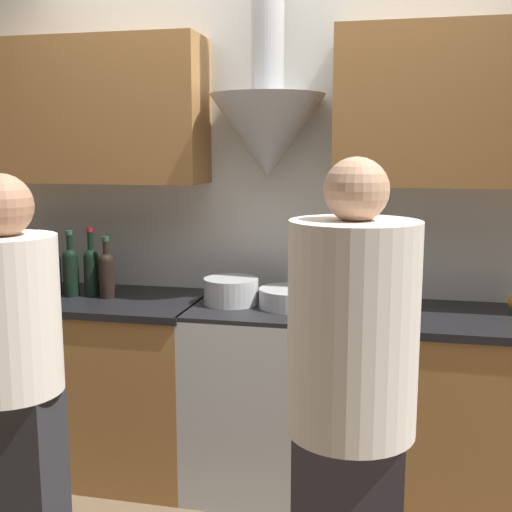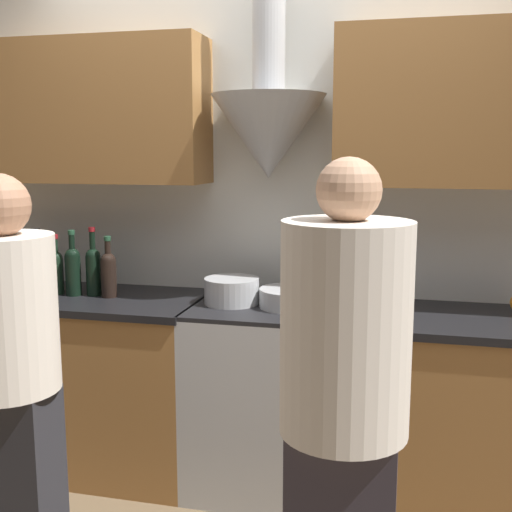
{
  "view_description": "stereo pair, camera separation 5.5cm",
  "coord_description": "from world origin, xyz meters",
  "px_view_note": "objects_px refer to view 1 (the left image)",
  "views": [
    {
      "loc": [
        0.61,
        -2.51,
        1.61
      ],
      "look_at": [
        0.0,
        0.24,
        1.14
      ],
      "focal_mm": 45.0,
      "sensor_mm": 36.0,
      "label": 1
    },
    {
      "loc": [
        0.66,
        -2.5,
        1.61
      ],
      "look_at": [
        0.0,
        0.24,
        1.14
      ],
      "focal_mm": 45.0,
      "sensor_mm": 36.0,
      "label": 2
    }
  ],
  "objects_px": {
    "wine_bottle_1": "(1,266)",
    "wine_bottle_7": "(107,273)",
    "person_foreground_left": "(12,380)",
    "stove_range": "(261,395)",
    "wine_bottle_5": "(71,269)",
    "stock_pot": "(231,291)",
    "person_foreground_right": "(351,411)",
    "mixing_bowl": "(291,298)",
    "wine_bottle_6": "(91,269)",
    "wine_bottle_4": "(54,271)",
    "wine_bottle_3": "(36,267)",
    "wine_bottle_2": "(18,268)"
  },
  "relations": [
    {
      "from": "wine_bottle_1",
      "to": "wine_bottle_3",
      "type": "xyz_separation_m",
      "value": [
        0.2,
        -0.0,
        0.0
      ]
    },
    {
      "from": "wine_bottle_1",
      "to": "person_foreground_left",
      "type": "bearing_deg",
      "value": -55.03
    },
    {
      "from": "wine_bottle_1",
      "to": "person_foreground_right",
      "type": "height_order",
      "value": "person_foreground_right"
    },
    {
      "from": "wine_bottle_3",
      "to": "person_foreground_right",
      "type": "bearing_deg",
      "value": -33.43
    },
    {
      "from": "person_foreground_right",
      "to": "person_foreground_left",
      "type": "bearing_deg",
      "value": 176.22
    },
    {
      "from": "stove_range",
      "to": "mixing_bowl",
      "type": "xyz_separation_m",
      "value": [
        0.14,
        0.0,
        0.49
      ]
    },
    {
      "from": "wine_bottle_4",
      "to": "person_foreground_left",
      "type": "relative_size",
      "value": 0.2
    },
    {
      "from": "wine_bottle_7",
      "to": "person_foreground_right",
      "type": "xyz_separation_m",
      "value": [
        1.27,
        -1.09,
        -0.15
      ]
    },
    {
      "from": "wine_bottle_1",
      "to": "person_foreground_left",
      "type": "distance_m",
      "value": 1.26
    },
    {
      "from": "wine_bottle_5",
      "to": "wine_bottle_6",
      "type": "relative_size",
      "value": 0.96
    },
    {
      "from": "mixing_bowl",
      "to": "wine_bottle_2",
      "type": "bearing_deg",
      "value": -179.63
    },
    {
      "from": "stove_range",
      "to": "wine_bottle_1",
      "type": "height_order",
      "value": "wine_bottle_1"
    },
    {
      "from": "wine_bottle_4",
      "to": "wine_bottle_7",
      "type": "relative_size",
      "value": 1.0
    },
    {
      "from": "wine_bottle_4",
      "to": "person_foreground_left",
      "type": "distance_m",
      "value": 1.11
    },
    {
      "from": "wine_bottle_1",
      "to": "mixing_bowl",
      "type": "height_order",
      "value": "wine_bottle_1"
    },
    {
      "from": "wine_bottle_3",
      "to": "wine_bottle_6",
      "type": "distance_m",
      "value": 0.29
    },
    {
      "from": "mixing_bowl",
      "to": "person_foreground_right",
      "type": "xyz_separation_m",
      "value": [
        0.36,
        -1.1,
        -0.07
      ]
    },
    {
      "from": "wine_bottle_3",
      "to": "wine_bottle_4",
      "type": "bearing_deg",
      "value": -0.82
    },
    {
      "from": "wine_bottle_4",
      "to": "wine_bottle_6",
      "type": "distance_m",
      "value": 0.2
    },
    {
      "from": "wine_bottle_5",
      "to": "person_foreground_left",
      "type": "relative_size",
      "value": 0.21
    },
    {
      "from": "wine_bottle_1",
      "to": "wine_bottle_3",
      "type": "bearing_deg",
      "value": -1.11
    },
    {
      "from": "mixing_bowl",
      "to": "wine_bottle_1",
      "type": "bearing_deg",
      "value": -179.98
    },
    {
      "from": "wine_bottle_1",
      "to": "wine_bottle_7",
      "type": "distance_m",
      "value": 0.59
    },
    {
      "from": "wine_bottle_3",
      "to": "wine_bottle_4",
      "type": "height_order",
      "value": "wine_bottle_3"
    },
    {
      "from": "wine_bottle_3",
      "to": "wine_bottle_7",
      "type": "xyz_separation_m",
      "value": [
        0.38,
        -0.0,
        -0.01
      ]
    },
    {
      "from": "stove_range",
      "to": "stock_pot",
      "type": "xyz_separation_m",
      "value": [
        -0.14,
        0.0,
        0.5
      ]
    },
    {
      "from": "stock_pot",
      "to": "person_foreground_left",
      "type": "relative_size",
      "value": 0.17
    },
    {
      "from": "wine_bottle_1",
      "to": "wine_bottle_3",
      "type": "relative_size",
      "value": 1.03
    },
    {
      "from": "wine_bottle_7",
      "to": "mixing_bowl",
      "type": "bearing_deg",
      "value": 0.39
    },
    {
      "from": "stock_pot",
      "to": "wine_bottle_1",
      "type": "bearing_deg",
      "value": -179.84
    },
    {
      "from": "wine_bottle_5",
      "to": "wine_bottle_7",
      "type": "distance_m",
      "value": 0.19
    },
    {
      "from": "wine_bottle_5",
      "to": "wine_bottle_7",
      "type": "bearing_deg",
      "value": 2.05
    },
    {
      "from": "wine_bottle_3",
      "to": "wine_bottle_5",
      "type": "relative_size",
      "value": 1.01
    },
    {
      "from": "wine_bottle_7",
      "to": "stock_pot",
      "type": "relative_size",
      "value": 1.17
    },
    {
      "from": "wine_bottle_6",
      "to": "person_foreground_right",
      "type": "xyz_separation_m",
      "value": [
        1.36,
        -1.11,
        -0.16
      ]
    },
    {
      "from": "wine_bottle_2",
      "to": "person_foreground_left",
      "type": "relative_size",
      "value": 0.21
    },
    {
      "from": "wine_bottle_7",
      "to": "mixing_bowl",
      "type": "height_order",
      "value": "wine_bottle_7"
    },
    {
      "from": "wine_bottle_2",
      "to": "wine_bottle_4",
      "type": "height_order",
      "value": "wine_bottle_2"
    },
    {
      "from": "stock_pot",
      "to": "wine_bottle_6",
      "type": "bearing_deg",
      "value": 179.28
    },
    {
      "from": "wine_bottle_6",
      "to": "person_foreground_left",
      "type": "bearing_deg",
      "value": -78.05
    },
    {
      "from": "person_foreground_right",
      "to": "wine_bottle_2",
      "type": "bearing_deg",
      "value": 148.23
    },
    {
      "from": "wine_bottle_4",
      "to": "person_foreground_right",
      "type": "distance_m",
      "value": 1.9
    },
    {
      "from": "wine_bottle_1",
      "to": "wine_bottle_3",
      "type": "height_order",
      "value": "wine_bottle_1"
    },
    {
      "from": "stove_range",
      "to": "person_foreground_right",
      "type": "distance_m",
      "value": 1.28
    },
    {
      "from": "stove_range",
      "to": "wine_bottle_2",
      "type": "xyz_separation_m",
      "value": [
        -1.26,
        -0.01,
        0.57
      ]
    },
    {
      "from": "wine_bottle_3",
      "to": "wine_bottle_2",
      "type": "bearing_deg",
      "value": -177.48
    },
    {
      "from": "wine_bottle_1",
      "to": "wine_bottle_5",
      "type": "height_order",
      "value": "wine_bottle_1"
    },
    {
      "from": "wine_bottle_1",
      "to": "wine_bottle_7",
      "type": "relative_size",
      "value": 1.13
    },
    {
      "from": "stock_pot",
      "to": "person_foreground_right",
      "type": "relative_size",
      "value": 0.16
    },
    {
      "from": "wine_bottle_2",
      "to": "stock_pot",
      "type": "distance_m",
      "value": 1.11
    }
  ]
}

